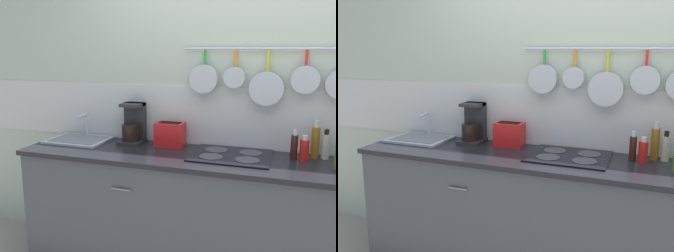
% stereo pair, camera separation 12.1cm
% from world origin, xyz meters
% --- Properties ---
extents(wall_back, '(7.20, 0.14, 2.60)m').
position_xyz_m(wall_back, '(0.00, 0.34, 1.28)').
color(wall_back, '#B2BCA8').
rests_on(wall_back, ground_plane).
extents(cabinet_base, '(3.28, 0.59, 0.90)m').
position_xyz_m(cabinet_base, '(0.00, -0.00, 0.45)').
color(cabinet_base, '#3F4247').
rests_on(cabinet_base, ground_plane).
extents(countertop, '(3.32, 0.61, 0.03)m').
position_xyz_m(countertop, '(0.00, 0.00, 0.91)').
color(countertop, black).
rests_on(countertop, cabinet_base).
extents(sink_basin, '(0.47, 0.36, 0.20)m').
position_xyz_m(sink_basin, '(-1.39, 0.11, 0.95)').
color(sink_basin, '#B7BABF').
rests_on(sink_basin, countertop).
extents(coffee_maker, '(0.18, 0.21, 0.31)m').
position_xyz_m(coffee_maker, '(-0.95, 0.21, 1.06)').
color(coffee_maker, '#262628').
rests_on(coffee_maker, countertop).
extents(toaster, '(0.23, 0.15, 0.18)m').
position_xyz_m(toaster, '(-0.64, 0.20, 1.02)').
color(toaster, red).
rests_on(toaster, countertop).
extents(cooktop, '(0.54, 0.45, 0.01)m').
position_xyz_m(cooktop, '(-0.15, 0.06, 0.94)').
color(cooktop, black).
rests_on(cooktop, countertop).
extents(bottle_vinegar, '(0.05, 0.05, 0.20)m').
position_xyz_m(bottle_vinegar, '(0.26, 0.12, 1.02)').
color(bottle_vinegar, '#33140F').
rests_on(bottle_vinegar, countertop).
extents(bottle_hot_sauce, '(0.06, 0.06, 0.17)m').
position_xyz_m(bottle_hot_sauce, '(0.32, 0.12, 1.01)').
color(bottle_hot_sauce, red).
rests_on(bottle_hot_sauce, countertop).
extents(bottle_cooking_wine, '(0.06, 0.06, 0.26)m').
position_xyz_m(bottle_cooking_wine, '(0.39, 0.22, 1.05)').
color(bottle_cooking_wine, '#8C5919').
rests_on(bottle_cooking_wine, countertop).
extents(bottle_dish_soap, '(0.05, 0.05, 0.20)m').
position_xyz_m(bottle_dish_soap, '(0.46, 0.21, 1.02)').
color(bottle_dish_soap, '#BFB799').
rests_on(bottle_dish_soap, countertop).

